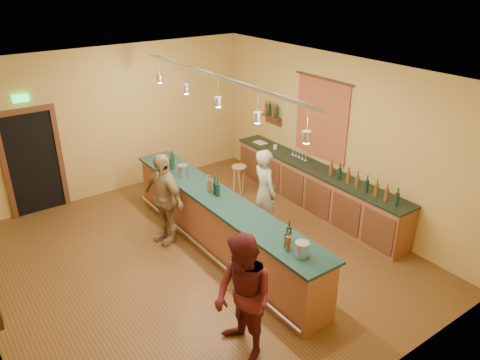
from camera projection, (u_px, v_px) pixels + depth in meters
floor at (197, 260)px, 8.17m from camera, size 7.00×7.00×0.00m
ceiling at (189, 77)px, 6.83m from camera, size 6.50×7.00×0.02m
wall_back at (111, 122)px, 10.08m from camera, size 6.50×0.02×3.20m
wall_front at (363, 288)px, 4.92m from camera, size 6.50×0.02×3.20m
wall_right at (336, 137)px, 9.22m from camera, size 0.02×7.00×3.20m
doorway at (33, 160)px, 9.36m from camera, size 1.15×0.09×2.48m
tapestry at (321, 120)px, 9.40m from camera, size 0.03×1.40×1.60m
bottle_shelf at (272, 112)px, 10.55m from camera, size 0.17×0.55×0.54m
back_counter at (315, 188)px, 9.68m from camera, size 0.60×4.55×1.27m
tasting_bar at (221, 221)px, 8.18m from camera, size 0.73×5.10×1.38m
pendant_track at (218, 87)px, 7.19m from camera, size 0.11×4.60×0.50m
bartender at (265, 192)px, 8.66m from camera, size 0.49×0.67×1.70m
customer_a at (244, 299)px, 5.86m from camera, size 0.70×0.88×1.78m
customer_b at (164, 199)px, 8.40m from camera, size 0.60×1.07×1.72m
bar_stool at (239, 172)px, 10.33m from camera, size 0.32×0.32×0.66m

